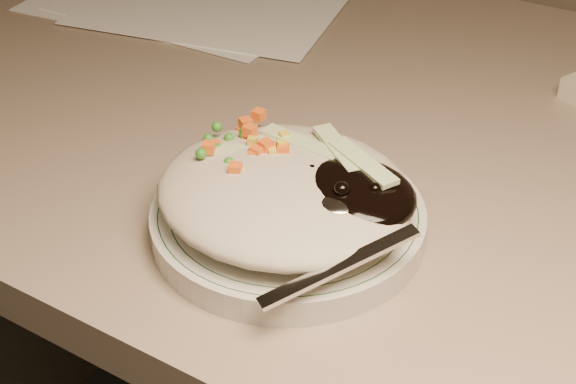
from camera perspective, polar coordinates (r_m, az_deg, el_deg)
The scene contains 5 objects.
desk at distance 0.86m, azimuth 11.66°, elevation -8.16°, with size 1.40×0.70×0.74m.
plate at distance 0.61m, azimuth 0.00°, elevation -2.01°, with size 0.21×0.21×0.02m, color beige.
plate_rim at distance 0.60m, azimuth 0.00°, elevation -1.25°, with size 0.20×0.20×0.00m.
meal at distance 0.59m, azimuth 0.33°, elevation 0.29°, with size 0.21×0.19×0.05m.
papers at distance 1.01m, azimuth -7.15°, elevation 13.17°, with size 0.40×0.27×0.00m.
Camera 1 is at (0.17, 0.77, 1.12)m, focal length 50.00 mm.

